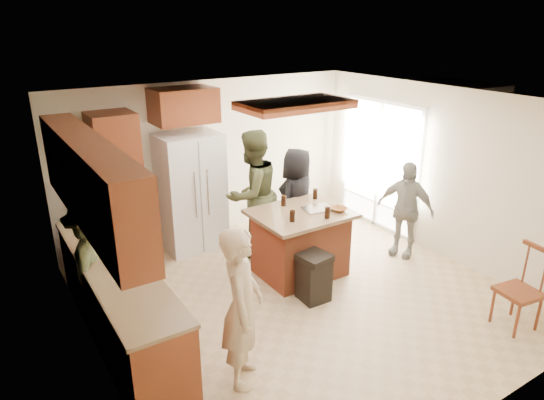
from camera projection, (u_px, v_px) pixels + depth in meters
room_shell at (434, 155)px, 9.48m from camera, size 8.00×5.20×5.00m
person_front_left at (242, 307)px, 4.56m from camera, size 0.69×0.74×1.64m
person_behind_left at (252, 194)px, 7.09m from camera, size 1.04×0.78×1.91m
person_behind_right at (297, 200)px, 7.30m from camera, size 0.93×0.81×1.60m
person_side_right at (405, 209)px, 7.15m from camera, size 0.73×0.96×1.46m
person_counter at (97, 267)px, 5.33m from camera, size 0.83×1.14×1.61m
left_cabinetry at (109, 262)px, 5.12m from camera, size 0.64×3.00×2.30m
back_wall_units at (136, 169)px, 6.85m from camera, size 1.80×0.60×2.45m
refrigerator at (191, 192)px, 7.35m from camera, size 0.90×0.76×1.80m
kitchen_island at (300, 242)px, 6.68m from camera, size 1.28×1.03×0.93m
island_items at (320, 208)px, 6.56m from camera, size 0.90×0.75×0.15m
trash_bin at (314, 277)px, 6.10m from camera, size 0.41×0.41×0.63m
spindle_chair at (520, 292)px, 5.52m from camera, size 0.48×0.48×0.99m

